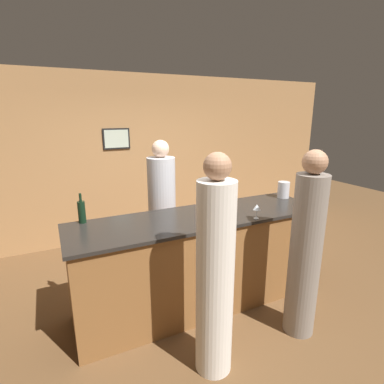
% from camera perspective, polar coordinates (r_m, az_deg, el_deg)
% --- Properties ---
extents(ground_plane, '(14.00, 14.00, 0.00)m').
position_cam_1_polar(ground_plane, '(3.77, 1.64, -20.17)').
color(ground_plane, brown).
extents(back_wall, '(8.00, 0.08, 2.80)m').
position_cam_1_polar(back_wall, '(5.33, -9.97, 6.40)').
color(back_wall, '#A37547').
rests_on(back_wall, ground_plane).
extents(bar_counter, '(2.85, 0.81, 1.08)m').
position_cam_1_polar(bar_counter, '(3.49, 1.70, -12.87)').
color(bar_counter, brown).
rests_on(bar_counter, ground_plane).
extents(bartender, '(0.36, 0.36, 1.84)m').
position_cam_1_polar(bartender, '(3.99, -5.69, -4.40)').
color(bartender, '#B2B2B7').
rests_on(bartender, ground_plane).
extents(guest_0, '(0.30, 0.30, 1.85)m').
position_cam_1_polar(guest_0, '(3.12, 20.81, -10.47)').
color(guest_0, gray).
rests_on(guest_0, ground_plane).
extents(guest_1, '(0.31, 0.31, 1.89)m').
position_cam_1_polar(guest_1, '(2.52, 4.40, -15.55)').
color(guest_1, silver).
rests_on(guest_1, ground_plane).
extents(wine_bottle_0, '(0.08, 0.08, 0.31)m').
position_cam_1_polar(wine_bottle_0, '(3.23, -20.27, -3.50)').
color(wine_bottle_0, black).
rests_on(wine_bottle_0, bar_counter).
extents(ice_bucket, '(0.15, 0.15, 0.21)m').
position_cam_1_polar(ice_bucket, '(4.12, 17.03, 0.43)').
color(ice_bucket, silver).
rests_on(ice_bucket, bar_counter).
extents(wine_glass_0, '(0.06, 0.06, 0.16)m').
position_cam_1_polar(wine_glass_0, '(3.03, 6.38, -3.78)').
color(wine_glass_0, silver).
rests_on(wine_glass_0, bar_counter).
extents(wine_glass_1, '(0.08, 0.08, 0.16)m').
position_cam_1_polar(wine_glass_1, '(3.22, 12.23, -2.91)').
color(wine_glass_1, silver).
rests_on(wine_glass_1, bar_counter).
extents(wine_glass_2, '(0.07, 0.07, 0.17)m').
position_cam_1_polar(wine_glass_2, '(3.31, 7.19, -2.02)').
color(wine_glass_2, silver).
rests_on(wine_glass_2, bar_counter).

